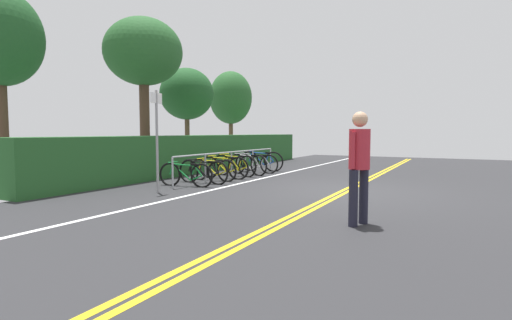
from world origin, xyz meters
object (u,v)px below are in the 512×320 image
bicycle_6 (257,163)px  bicycle_7 (261,161)px  bike_rack (231,158)px  bicycle_4 (234,165)px  tree_far_right (187,94)px  pedestrian (359,160)px  bicycle_1 (203,172)px  bicycle_5 (248,164)px  bicycle_3 (224,167)px  sign_post_near (157,132)px  tree_mid (143,53)px  bicycle_2 (213,170)px  tree_extra (231,98)px  bicycle_0 (186,175)px

bicycle_6 → bicycle_7: 0.73m
bike_rack → bicycle_7: bike_rack is taller
bicycle_4 → tree_far_right: (2.64, 3.99, 2.73)m
bicycle_6 → bicycle_7: bicycle_7 is taller
pedestrian → tree_far_right: (7.54, 9.20, 2.06)m
pedestrian → tree_far_right: tree_far_right is taller
tree_far_right → bicycle_1: bearing=-138.0°
bicycle_7 → pedestrian: (-6.85, -5.21, 0.65)m
pedestrian → bike_rack: bearing=48.4°
pedestrian → bicycle_5: bearing=42.5°
bicycle_3 → bicycle_4: 0.76m
sign_post_near → tree_far_right: (6.54, 4.23, 1.63)m
bicycle_7 → tree_mid: tree_mid is taller
bicycle_2 → tree_extra: (8.05, 4.33, 2.92)m
bicycle_5 → tree_far_right: 5.38m
bike_rack → bicycle_6: bike_rack is taller
bicycle_3 → pedestrian: bearing=-128.8°
bicycle_2 → tree_extra: bearing=28.3°
tree_extra → bicycle_0: bearing=-155.0°
bicycle_0 → bicycle_6: bicycle_6 is taller
tree_mid → bike_rack: bearing=-84.1°
bicycle_2 → bicycle_7: bicycle_7 is taller
bicycle_7 → bicycle_4: bearing=179.8°
bicycle_7 → tree_mid: 5.64m
bicycle_3 → tree_mid: bearing=89.5°
bicycle_6 → bicycle_3: bearing=177.0°
sign_post_near → tree_mid: tree_mid is taller
bicycle_0 → tree_far_right: tree_far_right is taller
pedestrian → tree_extra: size_ratio=0.38×
tree_far_right → pedestrian: bearing=-129.3°
bicycle_2 → bicycle_3: bicycle_3 is taller
bicycle_4 → bicycle_5: bearing=-16.1°
bicycle_0 → tree_extra: (9.43, 4.40, 2.93)m
bicycle_0 → bicycle_4: 2.72m
bicycle_0 → sign_post_near: bearing=-174.8°
bicycle_7 → tree_mid: size_ratio=0.32×
pedestrian → tree_extra: (11.62, 9.49, 2.23)m
pedestrian → tree_mid: tree_mid is taller
bike_rack → tree_mid: tree_mid is taller
bicycle_0 → bicycle_7: (4.66, 0.12, 0.05)m
bicycle_6 → bike_rack: bearing=178.4°
bicycle_5 → sign_post_near: bearing=-179.2°
bicycle_5 → pedestrian: (-5.50, -5.04, 0.67)m
tree_far_right → tree_mid: bearing=-166.8°
tree_extra → bike_rack: bearing=-148.2°
bicycle_3 → bicycle_4: bearing=5.0°
bicycle_2 → bicycle_5: 1.94m
bicycle_3 → sign_post_near: (-3.15, -0.17, 1.10)m
bicycle_4 → sign_post_near: (-3.91, -0.24, 1.09)m
bicycle_1 → bicycle_2: bicycle_1 is taller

